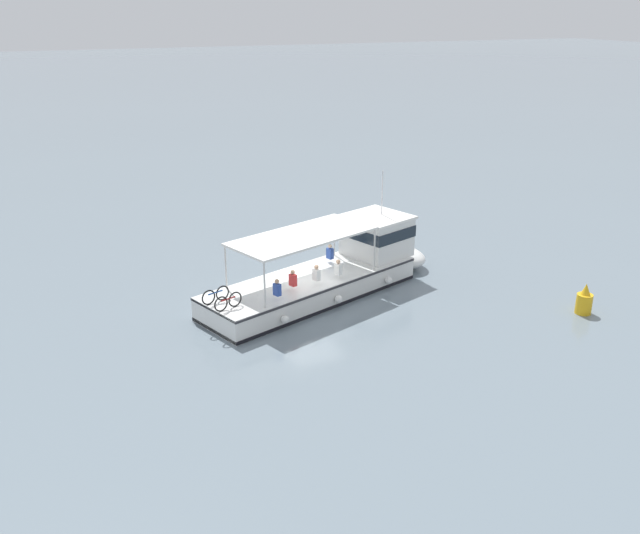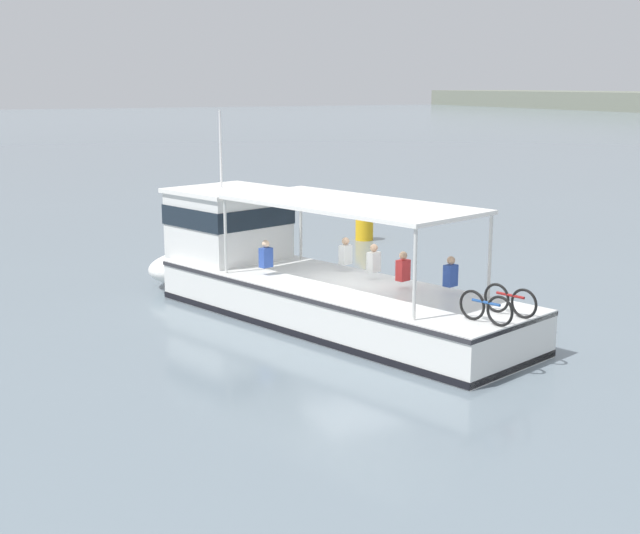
# 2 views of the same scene
# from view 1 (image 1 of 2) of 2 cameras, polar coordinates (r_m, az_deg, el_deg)

# --- Properties ---
(ground_plane) EXTENTS (400.00, 400.00, 0.00)m
(ground_plane) POSITION_cam_1_polar(r_m,az_deg,el_deg) (31.59, -0.70, -2.97)
(ground_plane) COLOR slate
(ferry_main) EXTENTS (13.02, 7.01, 5.32)m
(ferry_main) POSITION_cam_1_polar(r_m,az_deg,el_deg) (32.69, 1.32, -0.20)
(ferry_main) COLOR white
(ferry_main) RESTS_ON ground
(channel_buoy) EXTENTS (0.70, 0.70, 1.40)m
(channel_buoy) POSITION_cam_1_polar(r_m,az_deg,el_deg) (32.47, 21.01, -2.67)
(channel_buoy) COLOR gold
(channel_buoy) RESTS_ON ground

